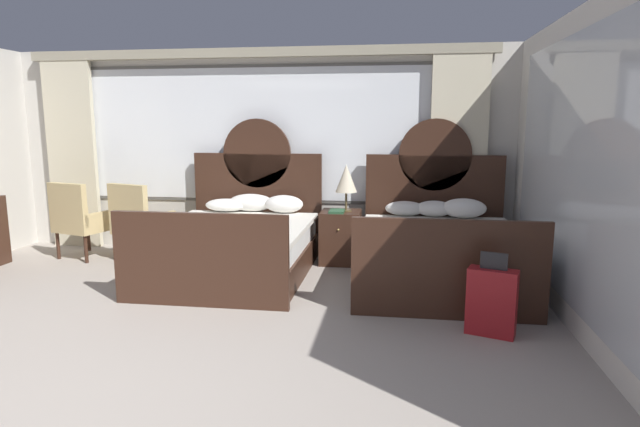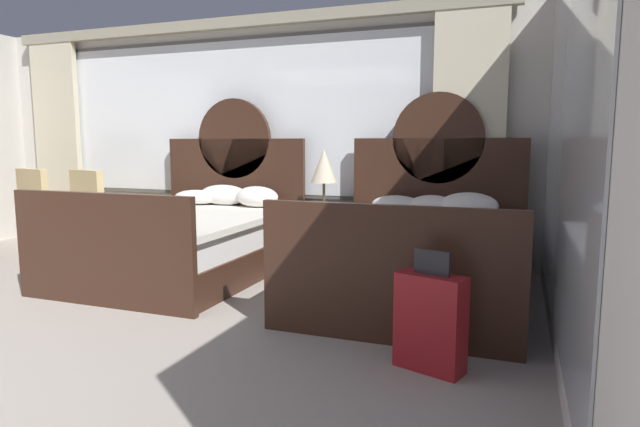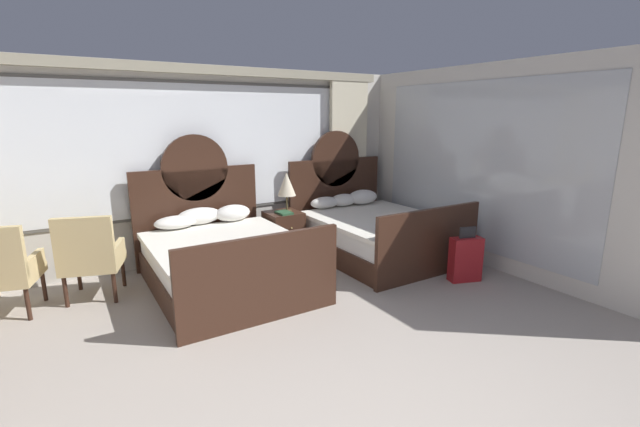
{
  "view_description": "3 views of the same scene",
  "coord_description": "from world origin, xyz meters",
  "px_view_note": "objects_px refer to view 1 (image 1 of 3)",
  "views": [
    {
      "loc": [
        1.86,
        -2.64,
        1.74
      ],
      "look_at": [
        1.12,
        2.49,
        0.84
      ],
      "focal_mm": 29.57,
      "sensor_mm": 36.0,
      "label": 1
    },
    {
      "loc": [
        3.1,
        -1.31,
        1.3
      ],
      "look_at": [
        1.71,
        2.43,
        0.77
      ],
      "focal_mm": 30.02,
      "sensor_mm": 36.0,
      "label": 2
    },
    {
      "loc": [
        -1.54,
        -1.68,
        2.05
      ],
      "look_at": [
        1.15,
        2.67,
        0.85
      ],
      "focal_mm": 23.95,
      "sensor_mm": 36.0,
      "label": 3
    }
  ],
  "objects_px": {
    "bed_near_mirror": "(438,250)",
    "book_on_nightstand": "(337,211)",
    "table_lamp_on_nightstand": "(346,179)",
    "armchair_by_window_left": "(139,220)",
    "bed_near_window": "(236,243)",
    "armchair_by_window_centre": "(80,218)",
    "suitcase_on_floor": "(492,302)",
    "nightstand_between_beds": "(341,237)"
  },
  "relations": [
    {
      "from": "suitcase_on_floor",
      "to": "table_lamp_on_nightstand",
      "type": "bearing_deg",
      "value": 123.86
    },
    {
      "from": "bed_near_window",
      "to": "armchair_by_window_centre",
      "type": "distance_m",
      "value": 2.24
    },
    {
      "from": "bed_near_mirror",
      "to": "nightstand_between_beds",
      "type": "height_order",
      "value": "bed_near_mirror"
    },
    {
      "from": "bed_near_window",
      "to": "armchair_by_window_left",
      "type": "bearing_deg",
      "value": 164.41
    },
    {
      "from": "bed_near_window",
      "to": "armchair_by_window_left",
      "type": "height_order",
      "value": "bed_near_window"
    },
    {
      "from": "table_lamp_on_nightstand",
      "to": "armchair_by_window_left",
      "type": "bearing_deg",
      "value": -174.08
    },
    {
      "from": "bed_near_window",
      "to": "book_on_nightstand",
      "type": "bearing_deg",
      "value": 26.6
    },
    {
      "from": "bed_near_window",
      "to": "nightstand_between_beds",
      "type": "relative_size",
      "value": 3.36
    },
    {
      "from": "nightstand_between_beds",
      "to": "suitcase_on_floor",
      "type": "height_order",
      "value": "suitcase_on_floor"
    },
    {
      "from": "bed_near_window",
      "to": "suitcase_on_floor",
      "type": "distance_m",
      "value": 2.99
    },
    {
      "from": "bed_near_mirror",
      "to": "suitcase_on_floor",
      "type": "height_order",
      "value": "bed_near_mirror"
    },
    {
      "from": "bed_near_window",
      "to": "nightstand_between_beds",
      "type": "distance_m",
      "value": 1.32
    },
    {
      "from": "bed_near_window",
      "to": "nightstand_between_beds",
      "type": "xyz_separation_m",
      "value": [
        1.14,
        0.65,
        -0.03
      ]
    },
    {
      "from": "book_on_nightstand",
      "to": "armchair_by_window_centre",
      "type": "xyz_separation_m",
      "value": [
        -3.3,
        -0.17,
        -0.15
      ]
    },
    {
      "from": "nightstand_between_beds",
      "to": "armchair_by_window_left",
      "type": "height_order",
      "value": "armchair_by_window_left"
    },
    {
      "from": "book_on_nightstand",
      "to": "suitcase_on_floor",
      "type": "height_order",
      "value": "suitcase_on_floor"
    },
    {
      "from": "suitcase_on_floor",
      "to": "nightstand_between_beds",
      "type": "bearing_deg",
      "value": 125.13
    },
    {
      "from": "bed_near_window",
      "to": "armchair_by_window_left",
      "type": "relative_size",
      "value": 2.21
    },
    {
      "from": "nightstand_between_beds",
      "to": "armchair_by_window_centre",
      "type": "relative_size",
      "value": 0.66
    },
    {
      "from": "bed_near_mirror",
      "to": "table_lamp_on_nightstand",
      "type": "xyz_separation_m",
      "value": [
        -1.08,
        0.66,
        0.69
      ]
    },
    {
      "from": "book_on_nightstand",
      "to": "armchair_by_window_centre",
      "type": "distance_m",
      "value": 3.31
    },
    {
      "from": "nightstand_between_beds",
      "to": "armchair_by_window_centre",
      "type": "bearing_deg",
      "value": -175.45
    },
    {
      "from": "bed_near_mirror",
      "to": "book_on_nightstand",
      "type": "distance_m",
      "value": 1.34
    },
    {
      "from": "book_on_nightstand",
      "to": "armchair_by_window_centre",
      "type": "bearing_deg",
      "value": -177.08
    },
    {
      "from": "bed_near_mirror",
      "to": "book_on_nightstand",
      "type": "bearing_deg",
      "value": 154.8
    },
    {
      "from": "armchair_by_window_left",
      "to": "bed_near_window",
      "type": "bearing_deg",
      "value": -15.59
    },
    {
      "from": "bed_near_window",
      "to": "armchair_by_window_left",
      "type": "xyz_separation_m",
      "value": [
        -1.39,
        0.39,
        0.16
      ]
    },
    {
      "from": "nightstand_between_beds",
      "to": "bed_near_mirror",
      "type": "bearing_deg",
      "value": -29.68
    },
    {
      "from": "bed_near_mirror",
      "to": "suitcase_on_floor",
      "type": "relative_size",
      "value": 3.14
    },
    {
      "from": "armchair_by_window_centre",
      "to": "armchair_by_window_left",
      "type": "bearing_deg",
      "value": 0.07
    },
    {
      "from": "table_lamp_on_nightstand",
      "to": "bed_near_mirror",
      "type": "bearing_deg",
      "value": -31.33
    },
    {
      "from": "table_lamp_on_nightstand",
      "to": "book_on_nightstand",
      "type": "bearing_deg",
      "value": -134.76
    },
    {
      "from": "table_lamp_on_nightstand",
      "to": "suitcase_on_floor",
      "type": "xyz_separation_m",
      "value": [
        1.41,
        -2.1,
        -0.77
      ]
    },
    {
      "from": "bed_near_window",
      "to": "table_lamp_on_nightstand",
      "type": "relative_size",
      "value": 3.79
    },
    {
      "from": "table_lamp_on_nightstand",
      "to": "armchair_by_window_centre",
      "type": "height_order",
      "value": "table_lamp_on_nightstand"
    },
    {
      "from": "nightstand_between_beds",
      "to": "suitcase_on_floor",
      "type": "bearing_deg",
      "value": -54.87
    },
    {
      "from": "nightstand_between_beds",
      "to": "suitcase_on_floor",
      "type": "xyz_separation_m",
      "value": [
        1.47,
        -2.09,
        -0.04
      ]
    },
    {
      "from": "nightstand_between_beds",
      "to": "armchair_by_window_left",
      "type": "xyz_separation_m",
      "value": [
        -2.53,
        -0.26,
        0.2
      ]
    },
    {
      "from": "book_on_nightstand",
      "to": "suitcase_on_floor",
      "type": "xyz_separation_m",
      "value": [
        1.51,
        -2.0,
        -0.38
      ]
    },
    {
      "from": "book_on_nightstand",
      "to": "armchair_by_window_left",
      "type": "distance_m",
      "value": 2.51
    },
    {
      "from": "table_lamp_on_nightstand",
      "to": "armchair_by_window_left",
      "type": "distance_m",
      "value": 2.67
    },
    {
      "from": "book_on_nightstand",
      "to": "armchair_by_window_left",
      "type": "relative_size",
      "value": 0.26
    }
  ]
}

